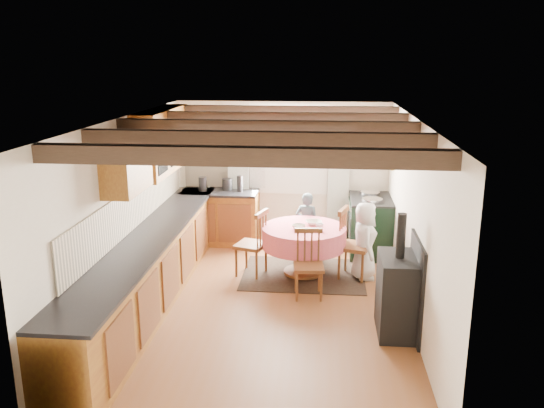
# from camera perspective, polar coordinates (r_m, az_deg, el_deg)

# --- Properties ---
(floor) EXTENTS (3.60, 5.50, 0.00)m
(floor) POSITION_cam_1_polar(r_m,az_deg,el_deg) (7.32, -0.60, -10.35)
(floor) COLOR brown
(floor) RESTS_ON ground
(ceiling) EXTENTS (3.60, 5.50, 0.00)m
(ceiling) POSITION_cam_1_polar(r_m,az_deg,el_deg) (6.66, -0.65, 8.66)
(ceiling) COLOR white
(ceiling) RESTS_ON ground
(wall_back) EXTENTS (3.60, 0.00, 2.40)m
(wall_back) POSITION_cam_1_polar(r_m,az_deg,el_deg) (9.56, 1.10, 3.28)
(wall_back) COLOR silver
(wall_back) RESTS_ON ground
(wall_front) EXTENTS (3.60, 0.00, 2.40)m
(wall_front) POSITION_cam_1_polar(r_m,az_deg,el_deg) (4.35, -4.49, -11.41)
(wall_front) COLOR silver
(wall_front) RESTS_ON ground
(wall_left) EXTENTS (0.00, 5.50, 2.40)m
(wall_left) POSITION_cam_1_polar(r_m,az_deg,el_deg) (7.30, -14.82, -0.89)
(wall_left) COLOR silver
(wall_left) RESTS_ON ground
(wall_right) EXTENTS (0.00, 5.50, 2.40)m
(wall_right) POSITION_cam_1_polar(r_m,az_deg,el_deg) (6.95, 14.31, -1.65)
(wall_right) COLOR silver
(wall_right) RESTS_ON ground
(beam_a) EXTENTS (3.60, 0.16, 0.16)m
(beam_a) POSITION_cam_1_polar(r_m,az_deg,el_deg) (4.71, -3.22, 4.92)
(beam_a) COLOR #3A291D
(beam_a) RESTS_ON ceiling
(beam_b) EXTENTS (3.60, 0.16, 0.16)m
(beam_b) POSITION_cam_1_polar(r_m,az_deg,el_deg) (5.69, -1.72, 6.66)
(beam_b) COLOR #3A291D
(beam_b) RESTS_ON ceiling
(beam_c) EXTENTS (3.60, 0.16, 0.16)m
(beam_c) POSITION_cam_1_polar(r_m,az_deg,el_deg) (6.67, -0.65, 7.89)
(beam_c) COLOR #3A291D
(beam_c) RESTS_ON ceiling
(beam_d) EXTENTS (3.60, 0.16, 0.16)m
(beam_d) POSITION_cam_1_polar(r_m,az_deg,el_deg) (7.66, 0.14, 8.80)
(beam_d) COLOR #3A291D
(beam_d) RESTS_ON ceiling
(beam_e) EXTENTS (3.60, 0.16, 0.16)m
(beam_e) POSITION_cam_1_polar(r_m,az_deg,el_deg) (8.65, 0.76, 9.50)
(beam_e) COLOR #3A291D
(beam_e) RESTS_ON ceiling
(splash_left) EXTENTS (0.02, 4.50, 0.55)m
(splash_left) POSITION_cam_1_polar(r_m,az_deg,el_deg) (7.57, -13.91, -0.28)
(splash_left) COLOR beige
(splash_left) RESTS_ON wall_left
(splash_back) EXTENTS (1.40, 0.02, 0.55)m
(splash_back) POSITION_cam_1_polar(r_m,az_deg,el_deg) (9.66, -4.84, 3.36)
(splash_back) COLOR beige
(splash_back) RESTS_ON wall_back
(base_cabinet_left) EXTENTS (0.60, 5.30, 0.88)m
(base_cabinet_left) POSITION_cam_1_polar(r_m,az_deg,el_deg) (7.44, -12.25, -6.59)
(base_cabinet_left) COLOR #996920
(base_cabinet_left) RESTS_ON floor
(base_cabinet_back) EXTENTS (1.30, 0.60, 0.88)m
(base_cabinet_back) POSITION_cam_1_polar(r_m,az_deg,el_deg) (9.59, -5.33, -1.42)
(base_cabinet_back) COLOR #996920
(base_cabinet_back) RESTS_ON floor
(worktop_left) EXTENTS (0.64, 5.30, 0.04)m
(worktop_left) POSITION_cam_1_polar(r_m,az_deg,el_deg) (7.29, -12.29, -3.23)
(worktop_left) COLOR black
(worktop_left) RESTS_ON base_cabinet_left
(worktop_back) EXTENTS (1.30, 0.64, 0.04)m
(worktop_back) POSITION_cam_1_polar(r_m,az_deg,el_deg) (9.45, -5.42, 1.22)
(worktop_back) COLOR black
(worktop_back) RESTS_ON base_cabinet_back
(wall_cabinet_glass) EXTENTS (0.34, 1.80, 0.90)m
(wall_cabinet_glass) POSITION_cam_1_polar(r_m,az_deg,el_deg) (8.21, -11.20, 6.40)
(wall_cabinet_glass) COLOR #996920
(wall_cabinet_glass) RESTS_ON wall_left
(wall_cabinet_solid) EXTENTS (0.34, 0.90, 0.70)m
(wall_cabinet_solid) POSITION_cam_1_polar(r_m,az_deg,el_deg) (6.81, -14.71, 4.06)
(wall_cabinet_solid) COLOR #996920
(wall_cabinet_solid) RESTS_ON wall_left
(window_frame) EXTENTS (1.34, 0.03, 1.54)m
(window_frame) POSITION_cam_1_polar(r_m,az_deg,el_deg) (9.46, 1.71, 5.63)
(window_frame) COLOR white
(window_frame) RESTS_ON wall_back
(window_pane) EXTENTS (1.20, 0.01, 1.40)m
(window_pane) POSITION_cam_1_polar(r_m,az_deg,el_deg) (9.47, 1.72, 5.63)
(window_pane) COLOR white
(window_pane) RESTS_ON wall_back
(curtain_left) EXTENTS (0.35, 0.10, 2.10)m
(curtain_left) POSITION_cam_1_polar(r_m,az_deg,el_deg) (9.57, -3.44, 2.66)
(curtain_left) COLOR silver
(curtain_left) RESTS_ON wall_back
(curtain_right) EXTENTS (0.35, 0.10, 2.10)m
(curtain_right) POSITION_cam_1_polar(r_m,az_deg,el_deg) (9.46, 6.81, 2.44)
(curtain_right) COLOR silver
(curtain_right) RESTS_ON wall_back
(curtain_rod) EXTENTS (2.00, 0.03, 0.03)m
(curtain_rod) POSITION_cam_1_polar(r_m,az_deg,el_deg) (9.30, 1.71, 9.19)
(curtain_rod) COLOR black
(curtain_rod) RESTS_ON wall_back
(wall_picture) EXTENTS (0.04, 0.50, 0.60)m
(wall_picture) POSITION_cam_1_polar(r_m,az_deg,el_deg) (9.06, 12.18, 5.53)
(wall_picture) COLOR gold
(wall_picture) RESTS_ON wall_right
(wall_plate) EXTENTS (0.30, 0.02, 0.30)m
(wall_plate) POSITION_cam_1_polar(r_m,az_deg,el_deg) (9.42, 7.52, 6.08)
(wall_plate) COLOR silver
(wall_plate) RESTS_ON wall_back
(rug) EXTENTS (1.78, 1.38, 0.01)m
(rug) POSITION_cam_1_polar(r_m,az_deg,el_deg) (8.30, 3.23, -7.19)
(rug) COLOR black
(rug) RESTS_ON floor
(dining_table) EXTENTS (1.22, 1.22, 0.73)m
(dining_table) POSITION_cam_1_polar(r_m,az_deg,el_deg) (8.17, 3.27, -4.84)
(dining_table) COLOR #EA7464
(dining_table) RESTS_ON floor
(chair_near) EXTENTS (0.43, 0.45, 0.92)m
(chair_near) POSITION_cam_1_polar(r_m,az_deg,el_deg) (7.41, 3.78, -6.20)
(chair_near) COLOR brown
(chair_near) RESTS_ON floor
(chair_left) EXTENTS (0.55, 0.54, 0.99)m
(chair_left) POSITION_cam_1_polar(r_m,az_deg,el_deg) (8.14, -2.16, -3.96)
(chair_left) COLOR brown
(chair_left) RESTS_ON floor
(chair_right) EXTENTS (0.57, 0.56, 1.03)m
(chair_right) POSITION_cam_1_polar(r_m,az_deg,el_deg) (8.10, 8.45, -4.05)
(chair_right) COLOR brown
(chair_right) RESTS_ON floor
(aga_range) EXTENTS (0.66, 1.02, 0.94)m
(aga_range) POSITION_cam_1_polar(r_m,az_deg,el_deg) (9.17, 10.00, -2.14)
(aga_range) COLOR black
(aga_range) RESTS_ON floor
(cast_iron_stove) EXTENTS (0.43, 0.72, 1.44)m
(cast_iron_stove) POSITION_cam_1_polar(r_m,az_deg,el_deg) (6.55, 12.85, -7.03)
(cast_iron_stove) COLOR black
(cast_iron_stove) RESTS_ON floor
(child_far) EXTENTS (0.44, 0.35, 1.05)m
(child_far) POSITION_cam_1_polar(r_m,az_deg,el_deg) (8.88, 3.61, -2.14)
(child_far) COLOR #374A52
(child_far) RESTS_ON floor
(child_right) EXTENTS (0.41, 0.58, 1.13)m
(child_right) POSITION_cam_1_polar(r_m,az_deg,el_deg) (8.09, 9.46, -3.74)
(child_right) COLOR silver
(child_right) RESTS_ON floor
(bowl_a) EXTENTS (0.29, 0.29, 0.06)m
(bowl_a) POSITION_cam_1_polar(r_m,az_deg,el_deg) (8.18, 4.29, -1.91)
(bowl_a) COLOR silver
(bowl_a) RESTS_ON dining_table
(bowl_b) EXTENTS (0.26, 0.26, 0.06)m
(bowl_b) POSITION_cam_1_polar(r_m,az_deg,el_deg) (7.96, 2.75, -2.36)
(bowl_b) COLOR silver
(bowl_b) RESTS_ON dining_table
(cup) EXTENTS (0.11, 0.11, 0.10)m
(cup) POSITION_cam_1_polar(r_m,az_deg,el_deg) (7.92, 4.89, -2.34)
(cup) COLOR silver
(cup) RESTS_ON dining_table
(canister_tall) EXTENTS (0.14, 0.14, 0.24)m
(canister_tall) POSITION_cam_1_polar(r_m,az_deg,el_deg) (9.48, -7.12, 2.07)
(canister_tall) COLOR #262628
(canister_tall) RESTS_ON worktop_back
(canister_wide) EXTENTS (0.18, 0.18, 0.20)m
(canister_wide) POSITION_cam_1_polar(r_m,az_deg,el_deg) (9.49, -4.60, 2.02)
(canister_wide) COLOR #262628
(canister_wide) RESTS_ON worktop_back
(canister_slim) EXTENTS (0.10, 0.10, 0.27)m
(canister_slim) POSITION_cam_1_polar(r_m,az_deg,el_deg) (9.36, -3.32, 2.10)
(canister_slim) COLOR #262628
(canister_slim) RESTS_ON worktop_back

